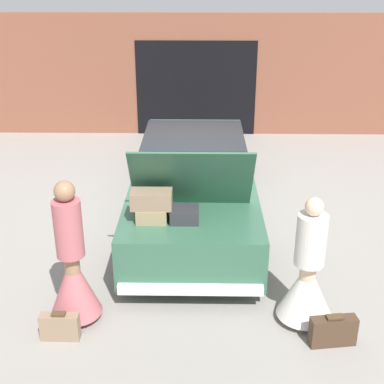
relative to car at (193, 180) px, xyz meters
name	(u,v)px	position (x,y,z in m)	size (l,w,h in m)	color
ground_plane	(193,213)	(0.00, -0.01, -0.60)	(40.00, 40.00, 0.00)	gray
garage_wall_back	(196,76)	(0.00, 4.47, 0.79)	(12.00, 0.14, 2.80)	brown
car	(193,180)	(0.00, 0.00, 0.00)	(1.89, 5.30, 1.80)	#336047
person_left	(73,272)	(-1.34, -2.85, 0.03)	(0.60, 0.60, 1.76)	#997051
person_right	(307,279)	(1.35, -2.84, -0.04)	(0.65, 0.65, 1.58)	beige
suitcase_beside_left_person	(60,327)	(-1.44, -3.23, -0.44)	(0.43, 0.14, 0.35)	#8C7259
suitcase_beside_right_person	(333,331)	(1.58, -3.27, -0.43)	(0.53, 0.22, 0.37)	#473323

